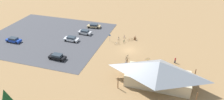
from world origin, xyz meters
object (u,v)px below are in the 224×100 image
at_px(bicycle_yellow_edge_south, 147,60).
at_px(car_tan_by_curb, 94,26).
at_px(bicycle_purple_front_row, 124,37).
at_px(car_silver_end_stall, 85,32).
at_px(bicycle_silver_yard_front, 119,38).
at_px(pine_mideast, 7,100).
at_px(bicycle_white_by_bin, 117,43).
at_px(car_black_inner_stall, 57,57).
at_px(lot_sign, 110,37).
at_px(bicycle_black_edge_north, 127,57).
at_px(trash_bin, 135,39).
at_px(bicycle_green_yard_left, 124,41).
at_px(bicycle_orange_lone_east, 130,40).
at_px(car_blue_far_end, 14,40).
at_px(bicycle_blue_near_sign, 126,63).
at_px(visitor_near_lot, 175,60).
at_px(bike_pavilion, 158,72).
at_px(car_white_mid_lot, 71,39).
at_px(bicycle_red_yard_right, 135,37).

relative_size(bicycle_yellow_edge_south, car_tan_by_curb, 0.30).
relative_size(bicycle_purple_front_row, car_silver_end_stall, 0.38).
relative_size(bicycle_silver_yard_front, car_silver_end_stall, 0.38).
distance_m(pine_mideast, car_silver_end_stall, 36.70).
bearing_deg(pine_mideast, bicycle_white_by_bin, -106.76).
relative_size(bicycle_white_by_bin, car_silver_end_stall, 0.30).
bearing_deg(car_black_inner_stall, lot_sign, -124.60).
height_order(pine_mideast, bicycle_black_edge_north, pine_mideast).
relative_size(trash_bin, lot_sign, 0.41).
bearing_deg(bicycle_green_yard_left, bicycle_orange_lone_east, -133.82).
distance_m(bicycle_purple_front_row, car_black_inner_stall, 22.08).
height_order(bicycle_white_by_bin, car_blue_far_end, car_blue_far_end).
bearing_deg(bicycle_yellow_edge_south, car_blue_far_end, 1.79).
relative_size(bicycle_purple_front_row, bicycle_blue_near_sign, 0.92).
xyz_separation_m(bicycle_white_by_bin, car_silver_end_stall, (11.97, -3.68, 0.38)).
height_order(pine_mideast, car_black_inner_stall, pine_mideast).
bearing_deg(car_blue_far_end, car_black_inner_stall, 164.82).
height_order(trash_bin, visitor_near_lot, visitor_near_lot).
relative_size(bike_pavilion, car_white_mid_lot, 3.54).
relative_size(trash_bin, bicycle_blue_near_sign, 0.51).
relative_size(trash_bin, bicycle_yellow_edge_south, 0.62).
bearing_deg(bicycle_orange_lone_east, car_white_mid_lot, 17.79).
xyz_separation_m(pine_mideast, car_white_mid_lot, (4.04, -30.72, -3.61)).
height_order(bicycle_purple_front_row, car_blue_far_end, car_blue_far_end).
xyz_separation_m(bicycle_green_yard_left, bicycle_blue_near_sign, (-3.39, 11.48, 0.04)).
relative_size(pine_mideast, bicycle_silver_yard_front, 4.05).
height_order(trash_bin, car_silver_end_stall, car_silver_end_stall).
xyz_separation_m(trash_bin, car_tan_by_curb, (15.51, -5.05, 0.27)).
bearing_deg(bicycle_silver_yard_front, car_black_inner_stall, 52.71).
bearing_deg(bicycle_blue_near_sign, car_silver_end_stall, -38.32).
bearing_deg(bicycle_red_yard_right, trash_bin, 94.52).
relative_size(lot_sign, bicycle_purple_front_row, 1.34).
bearing_deg(car_tan_by_curb, bicycle_black_edge_north, 133.83).
distance_m(bicycle_blue_near_sign, bicycle_yellow_edge_south, 5.82).
xyz_separation_m(car_tan_by_curb, car_blue_far_end, (19.03, 17.35, 0.03)).
bearing_deg(trash_bin, bicycle_silver_yard_front, 13.97).
distance_m(bicycle_green_yard_left, car_tan_by_curb, 14.89).
distance_m(bicycle_red_yard_right, visitor_near_lot, 16.44).
distance_m(bicycle_green_yard_left, car_silver_end_stall, 13.71).
xyz_separation_m(bike_pavilion, bicycle_purple_front_row, (12.53, -20.01, -2.82)).
xyz_separation_m(bike_pavilion, bicycle_green_yard_left, (11.83, -16.94, -2.81)).
height_order(bicycle_yellow_edge_south, bicycle_silver_yard_front, bicycle_yellow_edge_south).
distance_m(bike_pavilion, car_white_mid_lot, 30.43).
bearing_deg(visitor_near_lot, bicycle_yellow_edge_south, 10.70).
xyz_separation_m(trash_bin, bicycle_red_yard_right, (0.08, -0.95, -0.06)).
xyz_separation_m(bicycle_red_yard_right, visitor_near_lot, (-12.46, 10.71, 0.47)).
xyz_separation_m(bicycle_purple_front_row, bicycle_white_by_bin, (0.90, 4.83, 0.00)).
xyz_separation_m(trash_bin, pine_mideast, (14.24, 37.18, 3.90)).
relative_size(bicycle_white_by_bin, car_blue_far_end, 0.29).
xyz_separation_m(bike_pavilion, pine_mideast, (23.30, 17.59, 1.18)).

